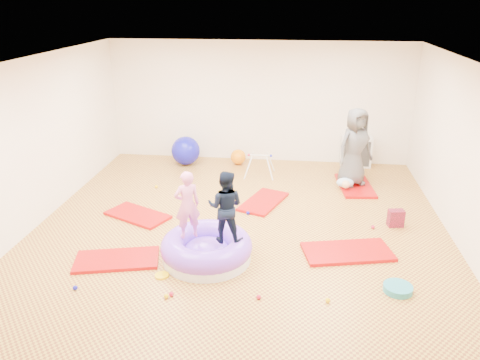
# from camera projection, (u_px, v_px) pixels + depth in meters

# --- Properties ---
(room) EXTENTS (7.01, 8.01, 2.81)m
(room) POSITION_uv_depth(u_px,v_px,m) (238.00, 157.00, 7.20)
(room) COLOR gold
(room) RESTS_ON ground
(gym_mat_front_left) EXTENTS (1.34, 0.89, 0.05)m
(gym_mat_front_left) POSITION_uv_depth(u_px,v_px,m) (117.00, 260.00, 7.01)
(gym_mat_front_left) COLOR #B10016
(gym_mat_front_left) RESTS_ON ground
(gym_mat_mid_left) EXTENTS (1.29, 1.03, 0.05)m
(gym_mat_mid_left) POSITION_uv_depth(u_px,v_px,m) (138.00, 215.00, 8.44)
(gym_mat_mid_left) COLOR #B10016
(gym_mat_mid_left) RESTS_ON ground
(gym_mat_center_back) EXTENTS (0.96, 1.30, 0.05)m
(gym_mat_center_back) POSITION_uv_depth(u_px,v_px,m) (263.00, 202.00, 8.99)
(gym_mat_center_back) COLOR #B10016
(gym_mat_center_back) RESTS_ON ground
(gym_mat_right) EXTENTS (1.46, 0.96, 0.06)m
(gym_mat_right) POSITION_uv_depth(u_px,v_px,m) (347.00, 252.00, 7.22)
(gym_mat_right) COLOR #B10016
(gym_mat_right) RESTS_ON ground
(gym_mat_rear_right) EXTENTS (0.76, 1.33, 0.05)m
(gym_mat_rear_right) POSITION_uv_depth(u_px,v_px,m) (355.00, 186.00, 9.74)
(gym_mat_rear_right) COLOR #B10016
(gym_mat_rear_right) RESTS_ON ground
(inflatable_cushion) EXTENTS (1.38, 1.38, 0.43)m
(inflatable_cushion) POSITION_uv_depth(u_px,v_px,m) (207.00, 249.00, 7.02)
(inflatable_cushion) COLOR white
(inflatable_cushion) RESTS_ON ground
(child_pink) EXTENTS (0.45, 0.40, 1.04)m
(child_pink) POSITION_uv_depth(u_px,v_px,m) (187.00, 202.00, 6.80)
(child_pink) COLOR pink
(child_pink) RESTS_ON inflatable_cushion
(child_navy) EXTENTS (0.56, 0.45, 1.09)m
(child_navy) POSITION_uv_depth(u_px,v_px,m) (225.00, 204.00, 6.69)
(child_navy) COLOR black
(child_navy) RESTS_ON inflatable_cushion
(adult_caregiver) EXTENTS (0.93, 0.84, 1.60)m
(adult_caregiver) POSITION_uv_depth(u_px,v_px,m) (355.00, 147.00, 9.49)
(adult_caregiver) COLOR #4D4D4F
(adult_caregiver) RESTS_ON gym_mat_rear_right
(infant) EXTENTS (0.35, 0.36, 0.21)m
(infant) POSITION_uv_depth(u_px,v_px,m) (345.00, 183.00, 9.53)
(infant) COLOR #AFCBEF
(infant) RESTS_ON gym_mat_rear_right
(ball_pit_balls) EXTENTS (4.37, 3.74, 0.06)m
(ball_pit_balls) POSITION_uv_depth(u_px,v_px,m) (233.00, 249.00, 7.29)
(ball_pit_balls) COLOR #C01638
(ball_pit_balls) RESTS_ON ground
(exercise_ball_blue) EXTENTS (0.67, 0.67, 0.67)m
(exercise_ball_blue) POSITION_uv_depth(u_px,v_px,m) (186.00, 151.00, 10.94)
(exercise_ball_blue) COLOR #1312B8
(exercise_ball_blue) RESTS_ON ground
(exercise_ball_orange) EXTENTS (0.36, 0.36, 0.36)m
(exercise_ball_orange) POSITION_uv_depth(u_px,v_px,m) (238.00, 157.00, 11.01)
(exercise_ball_orange) COLOR orange
(exercise_ball_orange) RESTS_ON ground
(infant_play_gym) EXTENTS (0.65, 0.61, 0.50)m
(infant_play_gym) POSITION_uv_depth(u_px,v_px,m) (260.00, 162.00, 10.22)
(infant_play_gym) COLOR white
(infant_play_gym) RESTS_ON ground
(cube_shelf) EXTENTS (0.69, 0.34, 0.69)m
(cube_shelf) POSITION_uv_depth(u_px,v_px,m) (356.00, 152.00, 10.83)
(cube_shelf) COLOR white
(cube_shelf) RESTS_ON ground
(balance_disc) EXTENTS (0.39, 0.39, 0.09)m
(balance_disc) POSITION_uv_depth(u_px,v_px,m) (398.00, 288.00, 6.29)
(balance_disc) COLOR teal
(balance_disc) RESTS_ON ground
(backpack) EXTENTS (0.28, 0.20, 0.30)m
(backpack) POSITION_uv_depth(u_px,v_px,m) (396.00, 218.00, 8.04)
(backpack) COLOR #B51037
(backpack) RESTS_ON ground
(yellow_toy) EXTENTS (0.20, 0.20, 0.03)m
(yellow_toy) POSITION_uv_depth(u_px,v_px,m) (162.00, 275.00, 6.63)
(yellow_toy) COLOR #EFC700
(yellow_toy) RESTS_ON ground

